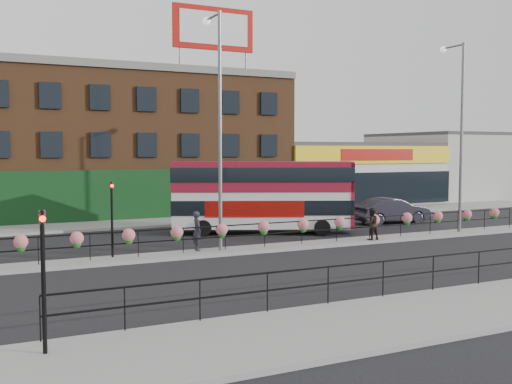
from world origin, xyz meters
name	(u,v)px	position (x,y,z in m)	size (l,w,h in m)	color
ground	(284,248)	(0.00, 0.00, 0.00)	(120.00, 120.00, 0.00)	black
south_pavement	(478,306)	(0.00, -12.00, 0.07)	(60.00, 4.00, 0.15)	gray
north_pavement	(196,220)	(0.00, 12.00, 0.07)	(60.00, 4.00, 0.15)	gray
median	(284,247)	(0.00, 0.00, 0.07)	(60.00, 1.60, 0.15)	gray
yellow_line_inner	(424,292)	(0.00, -9.70, 0.01)	(60.00, 0.10, 0.01)	gold
yellow_line_outer	(428,293)	(0.00, -9.88, 0.01)	(60.00, 0.10, 0.01)	gold
brick_building	(107,144)	(-4.00, 19.96, 5.13)	(25.00, 12.21, 10.30)	brown
supermarket	(335,173)	(16.00, 19.90, 2.65)	(15.00, 12.25, 5.30)	silver
warehouse_east	(459,165)	(30.75, 20.00, 3.15)	(14.50, 12.00, 6.30)	#AAABA5
billboard	(214,29)	(2.50, 14.99, 13.18)	(6.00, 0.29, 4.40)	#A10F08
median_railing	(284,227)	(0.00, 0.00, 1.05)	(30.04, 0.56, 1.23)	black
south_railing	(383,271)	(-2.00, -10.10, 0.96)	(20.04, 0.05, 1.12)	black
double_decker_bus	(263,189)	(1.43, 5.06, 2.48)	(10.06, 6.21, 4.03)	silver
car	(392,211)	(10.89, 5.61, 0.82)	(5.07, 2.07, 1.64)	#23222C
pedestrian_a	(197,231)	(-4.20, 0.40, 1.04)	(0.49, 0.69, 1.78)	#21202B
pedestrian_b	(371,224)	(4.81, -0.40, 0.96)	(0.80, 0.63, 1.62)	black
lamp_column_west	(218,110)	(-3.22, 0.31, 6.47)	(0.38, 1.87, 10.67)	slate
lamp_column_east	(458,120)	(11.06, 0.21, 6.30)	(0.37, 1.82, 10.38)	slate
traffic_light_south	(43,250)	(-12.00, -11.01, 2.47)	(0.15, 0.28, 3.65)	black
traffic_light_median	(112,202)	(-8.00, 0.39, 2.47)	(0.15, 0.28, 3.65)	black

